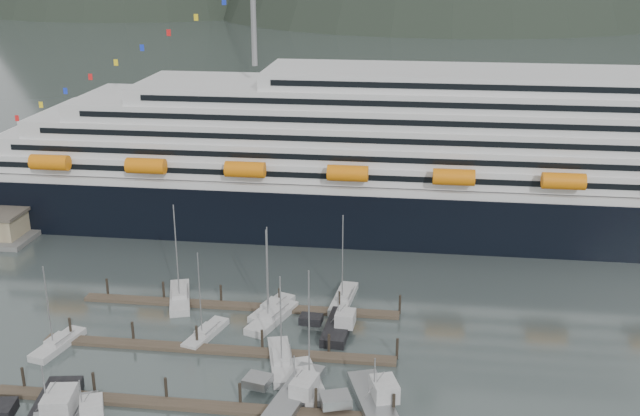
# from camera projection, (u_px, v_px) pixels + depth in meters

# --- Properties ---
(ground) EXTENTS (1600.00, 1600.00, 0.00)m
(ground) POSITION_uv_depth(u_px,v_px,m) (249.00, 365.00, 96.78)
(ground) COLOR #424E4D
(ground) RESTS_ON ground
(cruise_ship) EXTENTS (210.00, 30.40, 50.30)m
(cruise_ship) POSITION_uv_depth(u_px,v_px,m) (466.00, 167.00, 140.67)
(cruise_ship) COLOR black
(cruise_ship) RESTS_ON ground
(dock_near) EXTENTS (48.18, 2.28, 3.20)m
(dock_near) POSITION_uv_depth(u_px,v_px,m) (189.00, 405.00, 87.96)
(dock_near) COLOR #453A2C
(dock_near) RESTS_ON ground
(dock_mid) EXTENTS (48.18, 2.28, 3.20)m
(dock_mid) POSITION_uv_depth(u_px,v_px,m) (217.00, 349.00, 100.13)
(dock_mid) COLOR #453A2C
(dock_mid) RESTS_ON ground
(dock_far) EXTENTS (48.18, 2.28, 3.20)m
(dock_far) POSITION_uv_depth(u_px,v_px,m) (240.00, 305.00, 112.31)
(dock_far) COLOR #453A2C
(dock_far) RESTS_ON ground
(sailboat_a) EXTENTS (4.53, 9.41, 12.75)m
(sailboat_a) POSITION_uv_depth(u_px,v_px,m) (58.00, 345.00, 100.97)
(sailboat_a) COLOR #B0B0B0
(sailboat_a) RESTS_ON ground
(sailboat_b) EXTENTS (4.70, 9.40, 13.35)m
(sailboat_b) POSITION_uv_depth(u_px,v_px,m) (206.00, 334.00, 103.82)
(sailboat_b) COLOR #B0B0B0
(sailboat_b) RESTS_ON ground
(sailboat_c) EXTENTS (6.35, 11.17, 15.09)m
(sailboat_c) POSITION_uv_depth(u_px,v_px,m) (272.00, 318.00, 108.11)
(sailboat_c) COLOR #B0B0B0
(sailboat_c) RESTS_ON ground
(sailboat_d) EXTENTS (5.60, 11.87, 13.53)m
(sailboat_d) POSITION_uv_depth(u_px,v_px,m) (281.00, 362.00, 96.76)
(sailboat_d) COLOR #B0B0B0
(sailboat_d) RESTS_ON ground
(sailboat_e) EXTENTS (6.10, 11.58, 16.45)m
(sailboat_e) POSITION_uv_depth(u_px,v_px,m) (180.00, 298.00, 114.42)
(sailboat_e) COLOR #B0B0B0
(sailboat_e) RESTS_ON ground
(sailboat_f) EXTENTS (5.75, 9.85, 14.26)m
(sailboat_f) POSITION_uv_depth(u_px,v_px,m) (272.00, 309.00, 110.91)
(sailboat_f) COLOR #B0B0B0
(sailboat_f) RESTS_ON ground
(sailboat_g) EXTENTS (3.73, 10.81, 14.88)m
(sailboat_g) POSITION_uv_depth(u_px,v_px,m) (343.00, 299.00, 114.11)
(sailboat_g) COLOR #B0B0B0
(sailboat_g) RESTS_ON ground
(sailboat_h) EXTENTS (6.55, 10.64, 16.47)m
(sailboat_h) POSITION_uv_depth(u_px,v_px,m) (307.00, 382.00, 92.20)
(sailboat_h) COLOR #B0B0B0
(sailboat_h) RESTS_ON ground
(trawler_a) EXTENTS (11.16, 15.33, 8.22)m
(trawler_a) POSITION_uv_depth(u_px,v_px,m) (47.00, 415.00, 84.78)
(trawler_a) COLOR black
(trawler_a) RESTS_ON ground
(trawler_c) EXTENTS (9.53, 13.10, 6.45)m
(trawler_c) POSITION_uv_depth(u_px,v_px,m) (293.00, 393.00, 89.34)
(trawler_c) COLOR gray
(trawler_c) RESTS_ON ground
(trawler_d) EXTENTS (10.10, 12.72, 7.26)m
(trawler_d) POSITION_uv_depth(u_px,v_px,m) (373.00, 401.00, 87.59)
(trawler_d) COLOR gray
(trawler_d) RESTS_ON ground
(trawler_e) EXTENTS (7.97, 10.45, 6.63)m
(trawler_e) POSITION_uv_depth(u_px,v_px,m) (337.00, 326.00, 105.12)
(trawler_e) COLOR black
(trawler_e) RESTS_ON ground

